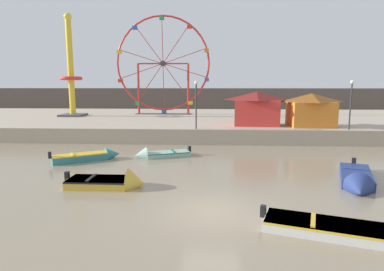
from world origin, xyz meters
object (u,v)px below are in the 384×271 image
(ferris_wheel_red_frame, at_px, (163,65))
(motorboat_mustard_yellow, at_px, (114,182))
(carnival_booth_orange_canopy, at_px, (311,109))
(motorboat_seafoam, at_px, (157,154))
(motorboat_pale_grey, at_px, (369,233))
(motorboat_teal_painted, at_px, (90,156))
(drop_tower_yellow_tower, at_px, (71,76))
(promenade_lamp_near, at_px, (351,98))
(carnival_booth_red_striped, at_px, (257,108))
(motorboat_navy_blue, at_px, (357,181))
(promenade_lamp_far, at_px, (196,98))

(ferris_wheel_red_frame, bearing_deg, motorboat_mustard_yellow, -87.63)
(ferris_wheel_red_frame, distance_m, carnival_booth_orange_canopy, 19.91)
(motorboat_seafoam, height_order, ferris_wheel_red_frame, ferris_wheel_red_frame)
(motorboat_pale_grey, xyz_separation_m, ferris_wheel_red_frame, (-11.52, 31.98, 7.42))
(motorboat_pale_grey, xyz_separation_m, motorboat_teal_painted, (-13.86, 11.25, 0.07))
(motorboat_pale_grey, bearing_deg, drop_tower_yellow_tower, 145.59)
(promenade_lamp_near, bearing_deg, carnival_booth_red_striped, 161.08)
(motorboat_seafoam, relative_size, promenade_lamp_near, 0.99)
(motorboat_navy_blue, xyz_separation_m, carnival_booth_red_striped, (-3.33, 14.50, 2.77))
(motorboat_navy_blue, bearing_deg, promenade_lamp_far, -122.80)
(motorboat_pale_grey, height_order, carnival_booth_orange_canopy, carnival_booth_orange_canopy)
(drop_tower_yellow_tower, xyz_separation_m, promenade_lamp_near, (28.91, -10.78, -2.13))
(motorboat_seafoam, bearing_deg, motorboat_pale_grey, 106.60)
(carnival_booth_orange_canopy, bearing_deg, drop_tower_yellow_tower, 159.94)
(motorboat_navy_blue, height_order, ferris_wheel_red_frame, ferris_wheel_red_frame)
(carnival_booth_red_striped, bearing_deg, promenade_lamp_near, -14.44)
(carnival_booth_orange_canopy, xyz_separation_m, promenade_lamp_near, (2.67, -2.16, 1.15))
(motorboat_mustard_yellow, relative_size, motorboat_pale_grey, 0.70)
(motorboat_navy_blue, height_order, promenade_lamp_near, promenade_lamp_near)
(motorboat_pale_grey, bearing_deg, motorboat_seafoam, 144.74)
(promenade_lamp_near, bearing_deg, motorboat_mustard_yellow, -143.04)
(ferris_wheel_red_frame, distance_m, promenade_lamp_near, 23.06)
(motorboat_navy_blue, height_order, carnival_booth_red_striped, carnival_booth_red_striped)
(carnival_booth_red_striped, relative_size, promenade_lamp_near, 1.12)
(promenade_lamp_near, bearing_deg, motorboat_navy_blue, -109.85)
(drop_tower_yellow_tower, height_order, promenade_lamp_far, drop_tower_yellow_tower)
(motorboat_navy_blue, bearing_deg, motorboat_pale_grey, -0.45)
(ferris_wheel_red_frame, bearing_deg, carnival_booth_orange_canopy, -37.16)
(motorboat_teal_painted, distance_m, ferris_wheel_red_frame, 22.12)
(motorboat_mustard_yellow, relative_size, motorboat_navy_blue, 0.75)
(motorboat_teal_painted, bearing_deg, motorboat_navy_blue, -48.66)
(motorboat_seafoam, distance_m, carnival_booth_orange_canopy, 15.63)
(motorboat_teal_painted, bearing_deg, ferris_wheel_red_frame, 52.14)
(motorboat_teal_painted, bearing_deg, promenade_lamp_near, -12.82)
(ferris_wheel_red_frame, height_order, carnival_booth_orange_canopy, ferris_wheel_red_frame)
(motorboat_teal_painted, bearing_deg, motorboat_pale_grey, -70.49)
(carnival_booth_red_striped, bearing_deg, carnival_booth_orange_canopy, -0.79)
(motorboat_navy_blue, distance_m, carnival_booth_red_striped, 15.13)
(motorboat_seafoam, relative_size, carnival_booth_red_striped, 0.89)
(motorboat_pale_grey, bearing_deg, promenade_lamp_near, 87.97)
(carnival_booth_orange_canopy, bearing_deg, motorboat_pale_grey, -102.76)
(motorboat_seafoam, height_order, carnival_booth_orange_canopy, carnival_booth_orange_canopy)
(motorboat_mustard_yellow, height_order, motorboat_seafoam, motorboat_mustard_yellow)
(motorboat_seafoam, xyz_separation_m, carnival_booth_red_striped, (8.31, 8.25, 2.83))
(motorboat_teal_painted, bearing_deg, carnival_booth_red_striped, 5.11)
(motorboat_mustard_yellow, relative_size, ferris_wheel_red_frame, 0.34)
(motorboat_teal_painted, relative_size, carnival_booth_red_striped, 0.94)
(motorboat_navy_blue, distance_m, ferris_wheel_red_frame, 30.12)
(motorboat_mustard_yellow, relative_size, motorboat_teal_painted, 0.94)
(carnival_booth_red_striped, relative_size, promenade_lamp_far, 1.14)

